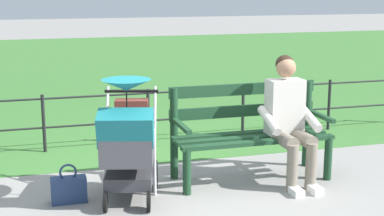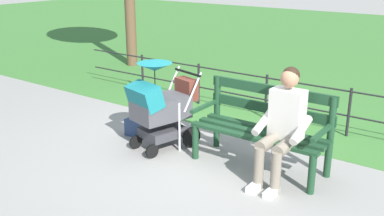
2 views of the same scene
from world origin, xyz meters
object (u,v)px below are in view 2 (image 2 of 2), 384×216
Objects in this scene: handbag at (136,128)px; stroller at (160,105)px; park_bench at (263,124)px; person_on_bench at (282,123)px.

stroller is at bearing 168.83° from handbag.
stroller is 0.72m from handbag.
park_bench reaches higher than handbag.
person_on_bench is 3.45× the size of handbag.
park_bench is 1.26× the size of person_on_bench.
person_on_bench is 2.26m from handbag.
person_on_bench is at bearing -176.98° from stroller.
handbag is at bearing 6.25° from park_bench.
handbag is at bearing -11.17° from stroller.
stroller is at bearing 3.02° from person_on_bench.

